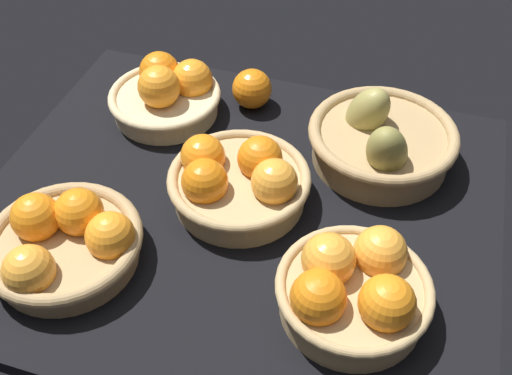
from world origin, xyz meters
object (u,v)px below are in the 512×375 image
at_px(basket_center, 238,180).
at_px(basket_far_left, 167,93).
at_px(basket_near_right, 353,288).
at_px(basket_far_right_pears, 381,141).
at_px(basket_near_left, 64,242).
at_px(loose_orange_front_gap, 252,89).

xyz_separation_m(basket_center, basket_far_left, (-0.20, 0.19, -0.00)).
bearing_deg(basket_far_left, basket_near_right, -39.29).
bearing_deg(basket_center, basket_far_right_pears, 38.29).
bearing_deg(basket_near_left, basket_far_left, 89.89).
relative_size(basket_center, basket_far_right_pears, 0.90).
bearing_deg(basket_near_left, basket_near_right, 5.21).
height_order(basket_near_right, basket_far_right_pears, basket_far_right_pears).
relative_size(basket_center, basket_far_left, 1.10).
distance_m(basket_far_left, loose_orange_front_gap, 0.16).
bearing_deg(basket_far_left, loose_orange_front_gap, 22.77).
xyz_separation_m(basket_far_left, loose_orange_front_gap, (0.15, 0.06, -0.00)).
xyz_separation_m(basket_center, basket_near_right, (0.22, -0.16, 0.00)).
height_order(basket_far_left, loose_orange_front_gap, basket_far_left).
height_order(basket_near_left, basket_far_left, basket_far_left).
bearing_deg(basket_center, basket_far_left, 137.49).
distance_m(basket_near_right, basket_near_left, 0.42).
bearing_deg(loose_orange_front_gap, basket_far_left, -157.23).
distance_m(basket_center, basket_far_left, 0.27).
relative_size(basket_near_right, basket_far_right_pears, 0.84).
bearing_deg(basket_far_left, basket_far_right_pears, -3.39).
xyz_separation_m(basket_far_right_pears, loose_orange_front_gap, (-0.26, 0.09, -0.01)).
distance_m(basket_far_right_pears, basket_near_left, 0.54).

